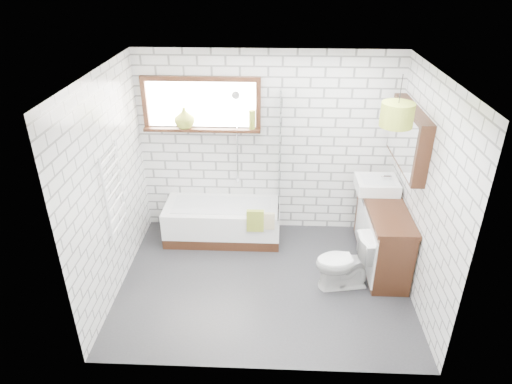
{
  "coord_description": "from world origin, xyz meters",
  "views": [
    {
      "loc": [
        0.1,
        -4.36,
        3.53
      ],
      "look_at": [
        -0.11,
        0.25,
        1.09
      ],
      "focal_mm": 32.0,
      "sensor_mm": 36.0,
      "label": 1
    }
  ],
  "objects_px": {
    "basin": "(377,185)",
    "toilet": "(344,262)",
    "bathtub": "(223,221)",
    "pendant": "(397,115)",
    "vanity": "(382,233)"
  },
  "relations": [
    {
      "from": "toilet",
      "to": "pendant",
      "type": "distance_m",
      "value": 1.8
    },
    {
      "from": "vanity",
      "to": "basin",
      "type": "height_order",
      "value": "basin"
    },
    {
      "from": "pendant",
      "to": "bathtub",
      "type": "bearing_deg",
      "value": 154.21
    },
    {
      "from": "bathtub",
      "to": "toilet",
      "type": "relative_size",
      "value": 2.29
    },
    {
      "from": "bathtub",
      "to": "toilet",
      "type": "height_order",
      "value": "toilet"
    },
    {
      "from": "bathtub",
      "to": "basin",
      "type": "distance_m",
      "value": 2.11
    },
    {
      "from": "pendant",
      "to": "basin",
      "type": "bearing_deg",
      "value": 82.83
    },
    {
      "from": "basin",
      "to": "toilet",
      "type": "distance_m",
      "value": 1.16
    },
    {
      "from": "bathtub",
      "to": "pendant",
      "type": "relative_size",
      "value": 4.7
    },
    {
      "from": "bathtub",
      "to": "basin",
      "type": "bearing_deg",
      "value": -2.68
    },
    {
      "from": "bathtub",
      "to": "vanity",
      "type": "relative_size",
      "value": 1.07
    },
    {
      "from": "bathtub",
      "to": "toilet",
      "type": "distance_m",
      "value": 1.82
    },
    {
      "from": "vanity",
      "to": "toilet",
      "type": "bearing_deg",
      "value": -135.04
    },
    {
      "from": "bathtub",
      "to": "basin",
      "type": "relative_size",
      "value": 2.99
    },
    {
      "from": "basin",
      "to": "pendant",
      "type": "relative_size",
      "value": 1.57
    }
  ]
}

